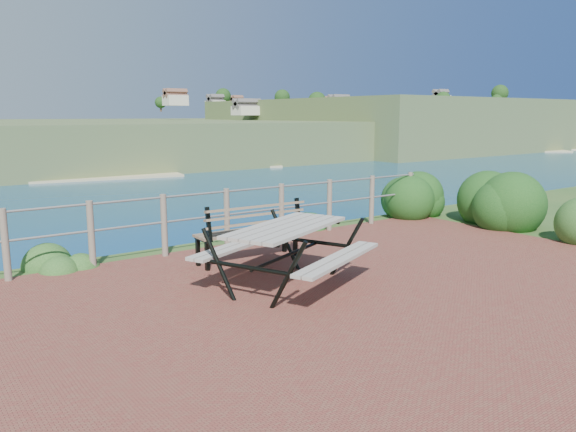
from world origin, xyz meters
name	(u,v)px	position (x,y,z in m)	size (l,w,h in m)	color
ground	(363,297)	(0.00, 0.00, 0.00)	(10.00, 7.00, 0.12)	brown
safety_railing	(227,214)	(0.00, 3.35, 0.57)	(9.40, 0.10, 1.00)	#6B5B4C
distant_bay	(331,122)	(173.07, 202.61, -1.52)	(290.00, 232.36, 24.00)	#455F2F
picnic_table	(286,249)	(-0.54, 0.89, 0.52)	(2.09, 1.56, 0.82)	gray
park_bench	(248,222)	(-0.23, 2.31, 0.63)	(1.70, 0.49, 0.95)	brown
shrub_right_front	(495,225)	(5.47, 1.79, 0.00)	(1.41, 1.41, 2.00)	#133D13
shrub_right_edge	(416,215)	(5.03, 3.51, 0.00)	(1.25, 1.25, 1.78)	#133D13
shrub_lip_west	(68,267)	(-2.60, 3.64, 0.00)	(0.77, 0.77, 0.51)	#25511E
shrub_lip_east	(313,226)	(2.32, 3.89, 0.00)	(0.74, 0.74, 0.47)	#133D13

